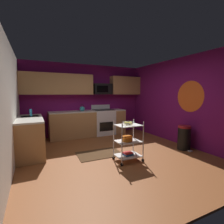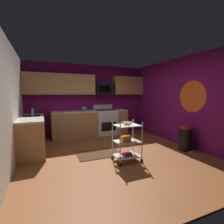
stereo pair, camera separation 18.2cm
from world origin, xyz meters
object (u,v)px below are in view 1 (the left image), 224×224
microwave (102,89)px  trash_can (184,138)px  mixing_bowl_large (127,139)px  book_stack (128,154)px  rolling_cart (128,141)px  fruit_bowl (128,123)px  oven_range (103,122)px  kettle (82,109)px  dish_soap_bottle (31,113)px

microwave → trash_can: bearing=-63.7°
mixing_bowl_large → book_stack: (0.02, -0.00, -0.36)m
rolling_cart → trash_can: size_ratio=1.39×
rolling_cart → book_stack: (0.00, 0.00, -0.29)m
rolling_cart → mixing_bowl_large: rolling_cart is taller
microwave → fruit_bowl: (-0.47, -2.70, -0.82)m
oven_range → microwave: size_ratio=1.57×
rolling_cart → fruit_bowl: 0.42m
book_stack → kettle: kettle is taller
kettle → fruit_bowl: bearing=-82.4°
mixing_bowl_large → trash_can: 1.83m
oven_range → dish_soap_bottle: size_ratio=5.50×
dish_soap_bottle → trash_can: bearing=-24.9°
mixing_bowl_large → kettle: (-0.32, 2.59, 0.48)m
fruit_bowl → mixing_bowl_large: bearing=-180.0°
microwave → dish_soap_bottle: size_ratio=3.50×
microwave → rolling_cart: (-0.47, -2.70, -1.25)m
oven_range → microwave: (-0.00, 0.10, 1.22)m
fruit_bowl → trash_can: (1.80, 0.01, -0.55)m
microwave → kettle: size_ratio=2.65×
microwave → rolling_cart: bearing=-99.8°
rolling_cart → mixing_bowl_large: bearing=180.0°
mixing_bowl_large → trash_can: bearing=0.4°
oven_range → mixing_bowl_large: bearing=-100.7°
kettle → dish_soap_bottle: size_ratio=1.32×
oven_range → fruit_bowl: (-0.47, -2.59, 0.40)m
kettle → dish_soap_bottle: bearing=-153.2°
oven_range → book_stack: (-0.47, -2.59, -0.32)m
rolling_cart → kettle: size_ratio=3.47×
mixing_bowl_large → book_stack: 0.36m
microwave → mixing_bowl_large: bearing=-100.3°
fruit_bowl → dish_soap_bottle: bearing=138.2°
fruit_bowl → mixing_bowl_large: fruit_bowl is taller
microwave → rolling_cart: microwave is taller
microwave → fruit_bowl: 2.86m
mixing_bowl_large → microwave: bearing=79.7°
book_stack → kettle: (-0.34, 2.59, 0.84)m
fruit_bowl → book_stack: fruit_bowl is taller
rolling_cart → oven_range: bearing=79.8°
oven_range → trash_can: 2.91m
book_stack → trash_can: (1.80, 0.01, 0.17)m
mixing_bowl_large → rolling_cart: bearing=-0.0°
rolling_cart → book_stack: 0.29m
rolling_cart → book_stack: size_ratio=4.47×
rolling_cart → mixing_bowl_large: 0.07m
oven_range → trash_can: bearing=-62.8°
dish_soap_bottle → trash_can: size_ratio=0.30×
oven_range → kettle: kettle is taller
dish_soap_bottle → rolling_cart: bearing=-41.8°
microwave → fruit_bowl: bearing=-99.8°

